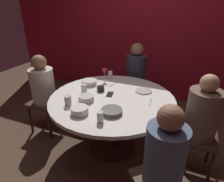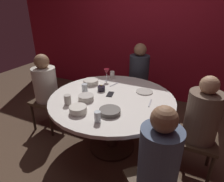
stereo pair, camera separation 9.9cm
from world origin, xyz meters
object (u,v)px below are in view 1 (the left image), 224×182
cell_phone (110,94)px  bowl_serving_large (112,111)px  bowl_sauce_side (80,110)px  cup_by_left_diner (100,117)px  cup_by_right_diner (68,101)px  cup_center_front (84,88)px  seated_diner_right (202,116)px  dinner_plate (143,91)px  seated_diner_left (43,86)px  bowl_small_white (89,82)px  seated_diner_back (136,71)px  seated_diner_front_right (165,157)px  bowl_salad_center (86,98)px  cup_near_candle (110,75)px  wine_glass (105,72)px  dining_table (112,107)px  candle_holder (101,89)px

cell_phone → bowl_serving_large: (0.19, -0.39, 0.02)m
bowl_sauce_side → cup_by_left_diner: (0.26, -0.06, 0.02)m
bowl_serving_large → cup_by_right_diner: cup_by_right_diner is taller
cup_by_left_diner → cup_center_front: size_ratio=1.02×
seated_diner_right → cup_by_left_diner: 1.04m
dinner_plate → cell_phone: (-0.36, -0.25, -0.00)m
seated_diner_left → bowl_serving_large: size_ratio=5.21×
seated_diner_left → bowl_small_white: size_ratio=5.55×
seated_diner_left → seated_diner_back: bearing=44.6°
seated_diner_left → seated_diner_back: 1.46m
seated_diner_left → seated_diner_front_right: 1.91m
cell_phone → seated_diner_front_right: bearing=-57.0°
dinner_plate → cup_by_right_diner: bearing=-135.2°
seated_diner_front_right → bowl_serving_large: size_ratio=5.26×
dinner_plate → bowl_salad_center: (-0.54, -0.50, 0.02)m
cup_near_candle → cup_center_front: size_ratio=1.04×
bowl_serving_large → cup_by_left_diner: 0.19m
cell_phone → bowl_serving_large: 0.44m
dinner_plate → bowl_sauce_side: bearing=-121.4°
bowl_small_white → cup_by_left_diner: size_ratio=1.90×
seated_diner_right → wine_glass: 1.37m
seated_diner_back → wine_glass: (-0.30, -0.58, 0.13)m
dinner_plate → cup_center_front: 0.75m
dinner_plate → cup_center_front: cup_center_front is taller
dining_table → seated_diner_left: bearing=180.0°
candle_holder → bowl_sauce_side: candle_holder is taller
wine_glass → cup_by_left_diner: (0.39, -0.97, -0.07)m
cup_by_left_diner → cup_by_right_diner: size_ratio=0.97×
seated_diner_front_right → cup_by_left_diner: size_ratio=10.65×
seated_diner_back → seated_diner_front_right: size_ratio=1.03×
seated_diner_right → bowl_serving_large: bearing=21.7°
cell_phone → bowl_sauce_side: bearing=-114.0°
bowl_salad_center → cup_by_right_diner: 0.21m
seated_diner_left → bowl_small_white: 0.65m
dining_table → seated_diner_right: 1.00m
dining_table → bowl_serving_large: bearing=-68.1°
seated_diner_right → seated_diner_front_right: 0.77m
dining_table → cup_near_candle: size_ratio=13.55×
bowl_small_white → cup_by_right_diner: bearing=-83.4°
seated_diner_left → bowl_serving_large: bearing=-16.1°
seated_diner_left → seated_diner_front_right: size_ratio=0.99×
seated_diner_left → seated_diner_right: (2.03, -0.00, 0.01)m
wine_glass → cup_center_front: bearing=-99.7°
cell_phone → bowl_small_white: bearing=142.5°
seated_diner_right → seated_diner_front_right: bearing=70.1°
seated_diner_front_right → bowl_sauce_side: 0.93m
dining_table → seated_diner_left: size_ratio=1.30×
seated_diner_left → cup_by_right_diner: size_ratio=10.23×
seated_diner_right → dining_table: bearing=0.0°
dining_table → cup_by_left_diner: size_ratio=13.75×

